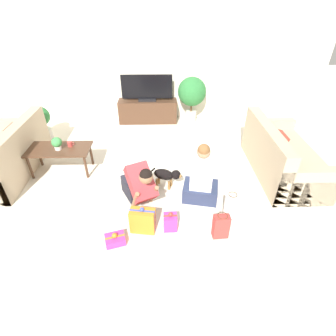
{
  "coord_description": "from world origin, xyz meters",
  "views": [
    {
      "loc": [
        0.33,
        -3.66,
        2.71
      ],
      "look_at": [
        0.41,
        -0.35,
        0.45
      ],
      "focal_mm": 28.0,
      "sensor_mm": 36.0,
      "label": 1
    }
  ],
  "objects_px": {
    "person_sitting": "(201,180)",
    "gift_bag_a": "(221,226)",
    "tv": "(147,89)",
    "gift_box_c": "(143,220)",
    "potted_plant_back_right": "(192,93)",
    "sofa_right": "(281,157)",
    "sofa_left": "(6,157)",
    "gift_bag_b": "(231,207)",
    "mug": "(70,144)",
    "coffee_table": "(59,151)",
    "person_kneeling": "(139,185)",
    "potted_plant_corner_left": "(41,121)",
    "gift_box_a": "(170,222)",
    "tabletop_plant": "(57,143)",
    "dog": "(167,175)",
    "gift_box_b": "(115,239)",
    "tv_console": "(148,111)"
  },
  "relations": [
    {
      "from": "tv",
      "to": "gift_bag_b",
      "type": "height_order",
      "value": "tv"
    },
    {
      "from": "sofa_right",
      "to": "tv",
      "type": "xyz_separation_m",
      "value": [
        -2.39,
        2.23,
        0.49
      ]
    },
    {
      "from": "gift_box_a",
      "to": "tabletop_plant",
      "type": "xyz_separation_m",
      "value": [
        -1.85,
        1.38,
        0.47
      ]
    },
    {
      "from": "tv",
      "to": "potted_plant_corner_left",
      "type": "height_order",
      "value": "tv"
    },
    {
      "from": "sofa_right",
      "to": "coffee_table",
      "type": "xyz_separation_m",
      "value": [
        -3.83,
        0.12,
        0.11
      ]
    },
    {
      "from": "coffee_table",
      "to": "person_kneeling",
      "type": "xyz_separation_m",
      "value": [
        1.42,
        -0.88,
        -0.07
      ]
    },
    {
      "from": "gift_box_a",
      "to": "tabletop_plant",
      "type": "height_order",
      "value": "tabletop_plant"
    },
    {
      "from": "tv",
      "to": "gift_box_c",
      "type": "relative_size",
      "value": 2.89
    },
    {
      "from": "sofa_left",
      "to": "person_kneeling",
      "type": "bearing_deg",
      "value": 69.34
    },
    {
      "from": "person_kneeling",
      "to": "gift_bag_a",
      "type": "height_order",
      "value": "person_kneeling"
    },
    {
      "from": "potted_plant_back_right",
      "to": "mug",
      "type": "bearing_deg",
      "value": -139.08
    },
    {
      "from": "person_kneeling",
      "to": "dog",
      "type": "height_order",
      "value": "person_kneeling"
    },
    {
      "from": "tv_console",
      "to": "gift_box_b",
      "type": "height_order",
      "value": "tv_console"
    },
    {
      "from": "potted_plant_back_right",
      "to": "gift_box_b",
      "type": "relative_size",
      "value": 3.68
    },
    {
      "from": "dog",
      "to": "mug",
      "type": "xyz_separation_m",
      "value": [
        -1.65,
        0.58,
        0.27
      ]
    },
    {
      "from": "tv",
      "to": "person_kneeling",
      "type": "relative_size",
      "value": 1.38
    },
    {
      "from": "potted_plant_back_right",
      "to": "gift_box_b",
      "type": "distance_m",
      "value": 3.99
    },
    {
      "from": "sofa_right",
      "to": "person_sitting",
      "type": "relative_size",
      "value": 1.88
    },
    {
      "from": "coffee_table",
      "to": "tv_console",
      "type": "xyz_separation_m",
      "value": [
        1.44,
        2.11,
        -0.15
      ]
    },
    {
      "from": "gift_box_b",
      "to": "gift_bag_a",
      "type": "height_order",
      "value": "gift_bag_a"
    },
    {
      "from": "person_sitting",
      "to": "gift_bag_a",
      "type": "distance_m",
      "value": 0.8
    },
    {
      "from": "tv_console",
      "to": "dog",
      "type": "bearing_deg",
      "value": -81.22
    },
    {
      "from": "tv",
      "to": "gift_box_c",
      "type": "bearing_deg",
      "value": -88.99
    },
    {
      "from": "dog",
      "to": "gift_bag_b",
      "type": "bearing_deg",
      "value": -109.59
    },
    {
      "from": "gift_bag_b",
      "to": "gift_bag_a",
      "type": "bearing_deg",
      "value": -121.37
    },
    {
      "from": "tv_console",
      "to": "tv",
      "type": "bearing_deg",
      "value": -89.78
    },
    {
      "from": "tv",
      "to": "dog",
      "type": "bearing_deg",
      "value": -81.22
    },
    {
      "from": "mug",
      "to": "sofa_right",
      "type": "bearing_deg",
      "value": -2.99
    },
    {
      "from": "gift_bag_a",
      "to": "sofa_right",
      "type": "bearing_deg",
      "value": 47.89
    },
    {
      "from": "sofa_right",
      "to": "sofa_left",
      "type": "bearing_deg",
      "value": 88.49
    },
    {
      "from": "tv_console",
      "to": "mug",
      "type": "relative_size",
      "value": 11.52
    },
    {
      "from": "sofa_left",
      "to": "gift_box_b",
      "type": "bearing_deg",
      "value": 51.66
    },
    {
      "from": "gift_box_a",
      "to": "tabletop_plant",
      "type": "relative_size",
      "value": 1.29
    },
    {
      "from": "person_kneeling",
      "to": "gift_bag_b",
      "type": "height_order",
      "value": "person_kneeling"
    },
    {
      "from": "sofa_right",
      "to": "tabletop_plant",
      "type": "bearing_deg",
      "value": 88.72
    },
    {
      "from": "gift_bag_a",
      "to": "tabletop_plant",
      "type": "bearing_deg",
      "value": 148.48
    },
    {
      "from": "gift_box_a",
      "to": "tv_console",
      "type": "bearing_deg",
      "value": 96.96
    },
    {
      "from": "gift_box_a",
      "to": "mug",
      "type": "relative_size",
      "value": 2.4
    },
    {
      "from": "tabletop_plant",
      "to": "mug",
      "type": "bearing_deg",
      "value": 31.29
    },
    {
      "from": "dog",
      "to": "gift_bag_b",
      "type": "height_order",
      "value": "gift_bag_b"
    },
    {
      "from": "tv_console",
      "to": "tv",
      "type": "relative_size",
      "value": 1.18
    },
    {
      "from": "person_kneeling",
      "to": "gift_box_c",
      "type": "height_order",
      "value": "person_kneeling"
    },
    {
      "from": "coffee_table",
      "to": "tv",
      "type": "height_order",
      "value": "tv"
    },
    {
      "from": "sofa_right",
      "to": "gift_bag_b",
      "type": "bearing_deg",
      "value": 135.46
    },
    {
      "from": "tv",
      "to": "potted_plant_back_right",
      "type": "xyz_separation_m",
      "value": [
        1.04,
        -0.05,
        -0.08
      ]
    },
    {
      "from": "sofa_right",
      "to": "person_kneeling",
      "type": "bearing_deg",
      "value": 107.57
    },
    {
      "from": "person_kneeling",
      "to": "coffee_table",
      "type": "bearing_deg",
      "value": 121.7
    },
    {
      "from": "potted_plant_back_right",
      "to": "coffee_table",
      "type": "bearing_deg",
      "value": -140.31
    },
    {
      "from": "person_kneeling",
      "to": "gift_bag_b",
      "type": "relative_size",
      "value": 1.88
    },
    {
      "from": "tv",
      "to": "potted_plant_corner_left",
      "type": "relative_size",
      "value": 1.64
    }
  ]
}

